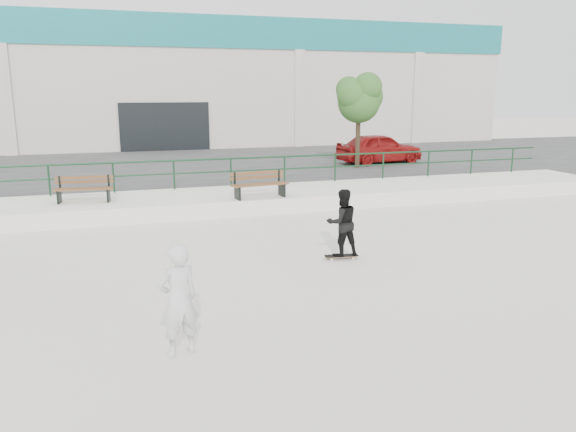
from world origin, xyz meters
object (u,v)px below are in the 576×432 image
object	(u,v)px
bench_left	(84,189)
seated_skater	(178,300)
tree	(359,97)
standing_skater	(342,223)
red_car	(379,148)
skateboard	(341,256)
bench_right	(259,185)

from	to	relation	value
bench_left	seated_skater	size ratio (longest dim) A/B	1.04
tree	standing_skater	world-z (taller)	tree
red_car	skateboard	bearing A→B (deg)	143.34
bench_right	standing_skater	world-z (taller)	standing_skater
red_car	standing_skater	world-z (taller)	red_car
bench_left	seated_skater	xyz separation A→B (m)	(1.66, -10.21, -0.04)
tree	standing_skater	size ratio (longest dim) A/B	2.63
skateboard	standing_skater	distance (m)	0.81
bench_right	red_car	world-z (taller)	red_car
red_car	standing_skater	xyz separation A→B (m)	(-7.08, -12.26, -0.32)
standing_skater	seated_skater	distance (m)	5.63
seated_skater	red_car	bearing A→B (deg)	-143.95
bench_right	skateboard	bearing A→B (deg)	-90.29
bench_right	bench_left	bearing A→B (deg)	164.39
bench_left	tree	world-z (taller)	tree
bench_left	red_car	distance (m)	14.18
bench_right	seated_skater	xyz separation A→B (m)	(-3.67, -9.28, -0.06)
bench_right	tree	world-z (taller)	tree
bench_left	red_car	size ratio (longest dim) A/B	0.43
bench_left	tree	bearing A→B (deg)	29.10
tree	standing_skater	distance (m)	12.69
bench_left	bench_right	world-z (taller)	bench_right
skateboard	red_car	bearing A→B (deg)	67.20
bench_left	bench_right	size ratio (longest dim) A/B	0.96
standing_skater	seated_skater	xyz separation A→B (m)	(-4.19, -3.76, -0.02)
red_car	seated_skater	bearing A→B (deg)	138.21
skateboard	tree	bearing A→B (deg)	71.04
skateboard	seated_skater	world-z (taller)	seated_skater
tree	standing_skater	xyz separation A→B (m)	(-5.47, -11.13, -2.71)
skateboard	seated_skater	size ratio (longest dim) A/B	0.47
bench_left	tree	xyz separation A→B (m)	(11.32, 4.68, 2.69)
red_car	bench_right	bearing A→B (deg)	124.89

